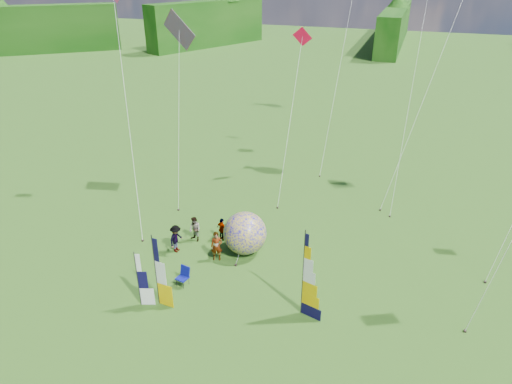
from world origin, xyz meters
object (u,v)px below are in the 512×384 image
(spectator_a, at_px, (217,246))
(feather_banner_main, at_px, (303,275))
(bol_inflatable, at_px, (245,233))
(spectator_c, at_px, (176,239))
(kite_whale, at_px, (422,29))
(spectator_d, at_px, (222,229))
(camp_chair, at_px, (182,277))
(side_banner_far, at_px, (138,280))
(spectator_b, at_px, (195,229))
(side_banner_left, at_px, (156,272))

(spectator_a, bearing_deg, feather_banner_main, -44.26)
(bol_inflatable, bearing_deg, spectator_c, -161.39)
(feather_banner_main, bearing_deg, kite_whale, 94.14)
(spectator_d, distance_m, camp_chair, 4.83)
(kite_whale, bearing_deg, bol_inflatable, -104.52)
(spectator_c, distance_m, camp_chair, 3.34)
(bol_inflatable, height_order, spectator_d, bol_inflatable)
(feather_banner_main, relative_size, side_banner_far, 1.50)
(kite_whale, bearing_deg, feather_banner_main, -84.78)
(bol_inflatable, height_order, kite_whale, kite_whale)
(camp_chair, bearing_deg, kite_whale, 71.82)
(feather_banner_main, height_order, spectator_a, feather_banner_main)
(spectator_b, bearing_deg, feather_banner_main, -4.09)
(side_banner_left, distance_m, bol_inflatable, 6.33)
(side_banner_far, bearing_deg, spectator_c, 78.42)
(bol_inflatable, bearing_deg, side_banner_far, -118.35)
(bol_inflatable, xyz_separation_m, spectator_c, (-3.87, -1.30, -0.40))
(feather_banner_main, bearing_deg, spectator_d, 158.20)
(spectator_d, height_order, camp_chair, spectator_d)
(spectator_a, relative_size, spectator_c, 1.04)
(feather_banner_main, bearing_deg, spectator_c, 177.39)
(feather_banner_main, distance_m, kite_whale, 19.80)
(feather_banner_main, bearing_deg, side_banner_far, -149.16)
(spectator_b, height_order, spectator_d, spectator_b)
(kite_whale, bearing_deg, spectator_c, -112.56)
(spectator_d, relative_size, kite_whale, 0.07)
(feather_banner_main, bearing_deg, side_banner_left, -150.49)
(spectator_b, relative_size, spectator_d, 1.08)
(camp_chair, bearing_deg, spectator_d, 99.15)
(bol_inflatable, xyz_separation_m, spectator_a, (-1.26, -1.29, -0.37))
(spectator_c, height_order, camp_chair, spectator_c)
(side_banner_left, bearing_deg, bol_inflatable, 72.18)
(bol_inflatable, xyz_separation_m, spectator_d, (-1.79, 0.74, -0.53))
(feather_banner_main, distance_m, spectator_a, 6.52)
(side_banner_left, bearing_deg, kite_whale, 66.47)
(spectator_d, xyz_separation_m, kite_whale, (9.83, 12.39, 10.66))
(spectator_a, xyz_separation_m, spectator_d, (-0.53, 2.03, -0.16))
(spectator_a, bearing_deg, camp_chair, -123.87)
(side_banner_left, xyz_separation_m, spectator_d, (0.72, 6.51, -1.22))
(feather_banner_main, height_order, side_banner_left, feather_banner_main)
(spectator_d, bearing_deg, camp_chair, 115.86)
(spectator_b, relative_size, camp_chair, 1.48)
(bol_inflatable, distance_m, spectator_d, 2.00)
(bol_inflatable, height_order, spectator_c, bol_inflatable)
(spectator_d, bearing_deg, spectator_b, 51.01)
(camp_chair, bearing_deg, side_banner_far, -109.48)
(side_banner_left, distance_m, side_banner_far, 1.01)
(spectator_c, height_order, spectator_d, spectator_c)
(feather_banner_main, relative_size, spectator_d, 3.07)
(spectator_a, relative_size, camp_chair, 1.66)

